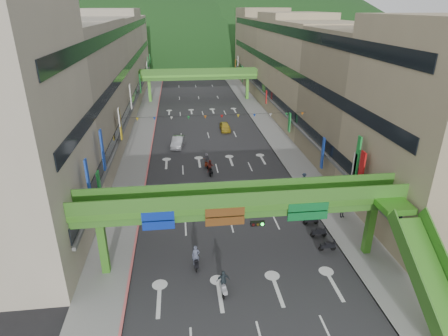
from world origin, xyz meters
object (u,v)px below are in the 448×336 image
Objects in this scene: scooter_rider_mid at (210,167)px; pedestrian_red at (369,232)px; overpass_near at (255,212)px; car_silver at (178,142)px; car_yellow at (225,127)px; scooter_rider_near at (196,258)px.

scooter_rider_mid is 20.79m from pedestrian_red.
overpass_near is 17.74× the size of pedestrian_red.
car_yellow is (8.13, 7.07, -0.06)m from car_silver.
overpass_near reaches higher than pedestrian_red.
overpass_near is at bearing 161.08° from pedestrian_red.
scooter_rider_mid is 18.47m from car_yellow.
car_yellow is at bearing 86.66° from overpass_near.
overpass_near is 13.70× the size of scooter_rider_mid.
overpass_near reaches higher than scooter_rider_mid.
car_silver is 32.04m from pedestrian_red.
scooter_rider_mid is at bearing 97.44° from pedestrian_red.
car_silver is 2.96× the size of pedestrian_red.
overpass_near is at bearing -4.67° from scooter_rider_near.
scooter_rider_mid reaches higher than car_yellow.
overpass_near reaches higher than car_yellow.
pedestrian_red is (13.21, -16.06, -0.26)m from scooter_rider_mid.
car_silver is at bearing 101.44° from overpass_near.
car_yellow is (4.08, 18.01, -0.34)m from scooter_rider_mid.
overpass_near is at bearing -84.06° from scooter_rider_mid.
car_yellow is 2.64× the size of pedestrian_red.
scooter_rider_near is at bearing 155.96° from pedestrian_red.
scooter_rider_mid is (2.77, 18.29, 0.07)m from scooter_rider_near.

